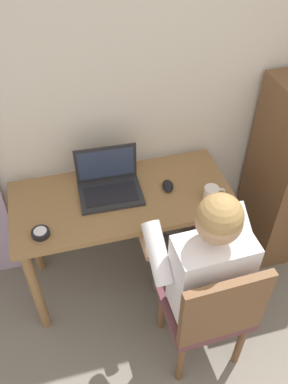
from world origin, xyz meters
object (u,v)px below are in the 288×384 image
at_px(desk, 122,212).
at_px(chair, 210,310).
at_px(desk_clock, 41,233).
at_px(coffee_mug, 211,194).
at_px(person_seated, 200,259).
at_px(computer_mouse, 168,186).
at_px(laptop, 109,183).

height_order(desk, chair, chair).
relative_size(desk_clock, coffee_mug, 0.75).
bearing_deg(desk_clock, person_seated, -20.80).
height_order(computer_mouse, coffee_mug, coffee_mug).
bearing_deg(person_seated, chair, -88.35).
relative_size(chair, person_seated, 0.73).
distance_m(desk, coffee_mug, 0.51).
bearing_deg(computer_mouse, person_seated, -76.35).
bearing_deg(laptop, desk, -50.18).
distance_m(laptop, desk_clock, 0.46).
distance_m(desk, laptop, 0.19).
bearing_deg(desk, coffee_mug, -18.94).
bearing_deg(chair, coffee_mug, 71.63).
bearing_deg(coffee_mug, computer_mouse, 140.95).
bearing_deg(laptop, chair, -63.09).
relative_size(desk, desk_clock, 13.41).
distance_m(computer_mouse, desk_clock, 0.73).
bearing_deg(computer_mouse, laptop, 178.20).
bearing_deg(person_seated, laptop, 124.09).
height_order(person_seated, desk_clock, person_seated).
relative_size(person_seated, computer_mouse, 11.84).
bearing_deg(chair, desk, 115.36).
bearing_deg(person_seated, coffee_mug, 60.92).
distance_m(person_seated, desk_clock, 0.80).
xyz_separation_m(computer_mouse, desk_clock, (-0.71, -0.17, -0.00)).
bearing_deg(coffee_mug, desk_clock, -179.29).
height_order(desk_clock, coffee_mug, coffee_mug).
bearing_deg(laptop, coffee_mug, -23.47).
xyz_separation_m(desk, computer_mouse, (0.26, 0.00, 0.14)).
bearing_deg(desk, desk_clock, -159.41).
height_order(chair, person_seated, person_seated).
distance_m(computer_mouse, coffee_mug, 0.25).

